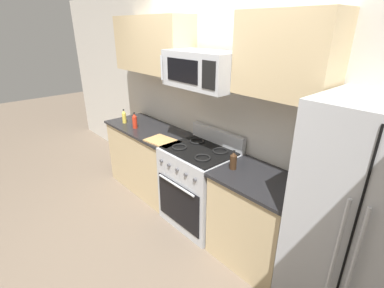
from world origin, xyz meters
name	(u,v)px	position (x,y,z in m)	size (l,w,h in m)	color
ground_plane	(155,245)	(0.00, 0.00, 0.00)	(16.00, 16.00, 0.00)	#6B5B4C
wall_back	(225,110)	(0.00, 1.01, 1.30)	(8.00, 0.10, 2.60)	beige
counter_left	(149,158)	(-1.03, 0.63, 0.46)	(1.27, 0.61, 0.91)	tan
range_oven	(199,186)	(0.00, 0.64, 0.47)	(0.76, 0.65, 1.09)	#B2B5BA
counter_right	(256,220)	(0.80, 0.63, 0.46)	(0.81, 0.61, 0.91)	tan
refrigerator	(367,231)	(1.66, 0.62, 0.88)	(0.88, 0.72, 1.76)	#B2B5BA
microwave	(203,69)	(0.00, 0.66, 1.77)	(0.79, 0.44, 0.34)	#B2B5BA
upper_cabinets_left	(152,45)	(-1.03, 0.79, 1.94)	(1.26, 0.34, 0.66)	tan
upper_cabinets_right	(286,55)	(0.80, 0.79, 1.94)	(0.80, 0.34, 0.66)	tan
utensil_crock	(299,178)	(1.08, 0.76, 0.98)	(0.16, 0.16, 0.29)	white
cutting_board	(163,141)	(-0.47, 0.49, 0.92)	(0.40, 0.27, 0.02)	tan
bottle_hot_sauce	(135,121)	(-1.10, 0.50, 1.01)	(0.06, 0.06, 0.21)	red
bottle_soy	(233,161)	(0.51, 0.59, 1.00)	(0.07, 0.07, 0.19)	#382314
bottle_oil	(124,117)	(-1.39, 0.50, 1.00)	(0.06, 0.06, 0.19)	gold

